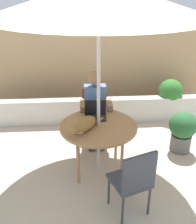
{
  "coord_description": "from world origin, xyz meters",
  "views": [
    {
      "loc": [
        -0.22,
        -3.13,
        2.45
      ],
      "look_at": [
        0.0,
        0.1,
        0.86
      ],
      "focal_mm": 43.33,
      "sensor_mm": 36.0,
      "label": 1
    }
  ],
  "objects_px": {
    "potted_plant_near_fence": "(182,130)",
    "chair_empty": "(134,179)",
    "patio_table": "(99,129)",
    "cat": "(84,125)",
    "chair_occupied": "(95,111)",
    "person_seated": "(95,105)",
    "laptop": "(95,112)",
    "potted_plant_corner": "(170,95)"
  },
  "relations": [
    {
      "from": "chair_occupied",
      "to": "cat",
      "type": "height_order",
      "value": "same"
    },
    {
      "from": "chair_empty",
      "to": "patio_table",
      "type": "bearing_deg",
      "value": 110.5
    },
    {
      "from": "patio_table",
      "to": "cat",
      "type": "bearing_deg",
      "value": -147.34
    },
    {
      "from": "chair_empty",
      "to": "laptop",
      "type": "xyz_separation_m",
      "value": [
        -0.35,
        1.13,
        0.26
      ]
    },
    {
      "from": "chair_empty",
      "to": "cat",
      "type": "relative_size",
      "value": 1.69
    },
    {
      "from": "chair_occupied",
      "to": "potted_plant_near_fence",
      "type": "distance_m",
      "value": 1.41
    },
    {
      "from": "chair_occupied",
      "to": "person_seated",
      "type": "bearing_deg",
      "value": -90.0
    },
    {
      "from": "potted_plant_near_fence",
      "to": "potted_plant_corner",
      "type": "relative_size",
      "value": 0.85
    },
    {
      "from": "person_seated",
      "to": "laptop",
      "type": "bearing_deg",
      "value": -93.48
    },
    {
      "from": "patio_table",
      "to": "chair_empty",
      "type": "height_order",
      "value": "chair_empty"
    },
    {
      "from": "patio_table",
      "to": "person_seated",
      "type": "height_order",
      "value": "person_seated"
    },
    {
      "from": "cat",
      "to": "potted_plant_near_fence",
      "type": "height_order",
      "value": "cat"
    },
    {
      "from": "person_seated",
      "to": "potted_plant_near_fence",
      "type": "relative_size",
      "value": 1.86
    },
    {
      "from": "person_seated",
      "to": "chair_occupied",
      "type": "bearing_deg",
      "value": 90.0
    },
    {
      "from": "person_seated",
      "to": "patio_table",
      "type": "bearing_deg",
      "value": -90.0
    },
    {
      "from": "laptop",
      "to": "potted_plant_corner",
      "type": "height_order",
      "value": "laptop"
    },
    {
      "from": "chair_occupied",
      "to": "cat",
      "type": "bearing_deg",
      "value": -101.44
    },
    {
      "from": "chair_empty",
      "to": "potted_plant_near_fence",
      "type": "relative_size",
      "value": 1.34
    },
    {
      "from": "potted_plant_corner",
      "to": "chair_empty",
      "type": "bearing_deg",
      "value": -115.82
    },
    {
      "from": "chair_empty",
      "to": "cat",
      "type": "height_order",
      "value": "same"
    },
    {
      "from": "chair_empty",
      "to": "person_seated",
      "type": "xyz_separation_m",
      "value": [
        -0.32,
        1.56,
        0.17
      ]
    },
    {
      "from": "laptop",
      "to": "potted_plant_near_fence",
      "type": "bearing_deg",
      "value": 4.82
    },
    {
      "from": "patio_table",
      "to": "person_seated",
      "type": "distance_m",
      "value": 0.7
    },
    {
      "from": "person_seated",
      "to": "cat",
      "type": "relative_size",
      "value": 2.35
    },
    {
      "from": "chair_empty",
      "to": "chair_occupied",
      "type": "bearing_deg",
      "value": 100.64
    },
    {
      "from": "patio_table",
      "to": "chair_empty",
      "type": "relative_size",
      "value": 1.18
    },
    {
      "from": "potted_plant_near_fence",
      "to": "potted_plant_corner",
      "type": "distance_m",
      "value": 1.16
    },
    {
      "from": "person_seated",
      "to": "potted_plant_near_fence",
      "type": "xyz_separation_m",
      "value": [
        1.32,
        -0.31,
        -0.32
      ]
    },
    {
      "from": "patio_table",
      "to": "chair_occupied",
      "type": "bearing_deg",
      "value": 90.0
    },
    {
      "from": "potted_plant_near_fence",
      "to": "patio_table",
      "type": "bearing_deg",
      "value": -163.88
    },
    {
      "from": "chair_occupied",
      "to": "person_seated",
      "type": "xyz_separation_m",
      "value": [
        -0.0,
        -0.16,
        0.17
      ]
    },
    {
      "from": "potted_plant_near_fence",
      "to": "chair_empty",
      "type": "bearing_deg",
      "value": -128.87
    },
    {
      "from": "potted_plant_corner",
      "to": "laptop",
      "type": "bearing_deg",
      "value": -140.05
    },
    {
      "from": "laptop",
      "to": "cat",
      "type": "relative_size",
      "value": 0.6
    },
    {
      "from": "patio_table",
      "to": "potted_plant_near_fence",
      "type": "height_order",
      "value": "patio_table"
    },
    {
      "from": "person_seated",
      "to": "chair_empty",
      "type": "bearing_deg",
      "value": -78.31
    },
    {
      "from": "person_seated",
      "to": "laptop",
      "type": "relative_size",
      "value": 3.9
    },
    {
      "from": "laptop",
      "to": "potted_plant_near_fence",
      "type": "distance_m",
      "value": 1.41
    },
    {
      "from": "patio_table",
      "to": "person_seated",
      "type": "xyz_separation_m",
      "value": [
        -0.0,
        0.7,
        0.03
      ]
    },
    {
      "from": "cat",
      "to": "potted_plant_corner",
      "type": "bearing_deg",
      "value": 44.65
    },
    {
      "from": "chair_occupied",
      "to": "laptop",
      "type": "xyz_separation_m",
      "value": [
        -0.03,
        -0.58,
        0.26
      ]
    },
    {
      "from": "cat",
      "to": "person_seated",
      "type": "bearing_deg",
      "value": 76.45
    }
  ]
}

